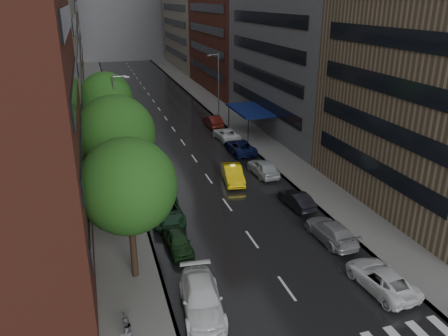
{
  "coord_description": "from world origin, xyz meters",
  "views": [
    {
      "loc": [
        -10.07,
        -15.84,
        16.34
      ],
      "look_at": [
        0.0,
        16.93,
        3.0
      ],
      "focal_mm": 35.0,
      "sensor_mm": 36.0,
      "label": 1
    }
  ],
  "objects": [
    {
      "name": "parked_cars_left",
      "position": [
        -5.4,
        21.66,
        0.74
      ],
      "size": [
        2.75,
        40.8,
        1.61
      ],
      "color": "white",
      "rests_on": "ground"
    },
    {
      "name": "tree_far",
      "position": [
        -8.6,
        32.3,
        6.27
      ],
      "size": [
        5.75,
        5.75,
        9.16
      ],
      "color": "#382619",
      "rests_on": "ground"
    },
    {
      "name": "parked_cars_right",
      "position": [
        5.4,
        21.48,
        0.74
      ],
      "size": [
        2.67,
        42.31,
        1.6
      ],
      "color": "white",
      "rests_on": "ground"
    },
    {
      "name": "ped_black_umbrella",
      "position": [
        -9.69,
        1.93,
        1.38
      ],
      "size": [
        1.05,
        1.03,
        2.09
      ],
      "color": "#504F55",
      "rests_on": "sidewalk_left"
    },
    {
      "name": "street_lamp_right",
      "position": [
        7.72,
        45.0,
        4.89
      ],
      "size": [
        1.74,
        0.22,
        9.0
      ],
      "color": "gray",
      "rests_on": "sidewalk_right"
    },
    {
      "name": "tree_mid",
      "position": [
        -8.6,
        17.15,
        6.64
      ],
      "size": [
        6.09,
        6.09,
        9.7
      ],
      "color": "#382619",
      "rests_on": "ground"
    },
    {
      "name": "buildings_right",
      "position": [
        15.0,
        56.7,
        15.03
      ],
      "size": [
        8.05,
        109.1,
        36.0
      ],
      "color": "#937A5B",
      "rests_on": "ground"
    },
    {
      "name": "building_far",
      "position": [
        0.0,
        118.0,
        16.0
      ],
      "size": [
        40.0,
        14.0,
        32.0
      ],
      "primitive_type": "cube",
      "color": "slate",
      "rests_on": "ground"
    },
    {
      "name": "ground",
      "position": [
        0.0,
        0.0,
        0.0
      ],
      "size": [
        220.0,
        220.0,
        0.0
      ],
      "primitive_type": "plane",
      "color": "gray",
      "rests_on": "ground"
    },
    {
      "name": "street_lamp_left",
      "position": [
        -7.72,
        30.0,
        4.89
      ],
      "size": [
        1.74,
        0.22,
        9.0
      ],
      "color": "gray",
      "rests_on": "sidewalk_left"
    },
    {
      "name": "sidewalk_right",
      "position": [
        9.0,
        50.0,
        0.07
      ],
      "size": [
        4.0,
        140.0,
        0.15
      ],
      "primitive_type": "cube",
      "color": "gray",
      "rests_on": "ground"
    },
    {
      "name": "awning",
      "position": [
        8.98,
        35.0,
        3.13
      ],
      "size": [
        4.0,
        8.0,
        3.12
      ],
      "color": "navy",
      "rests_on": "sidewalk_right"
    },
    {
      "name": "road",
      "position": [
        0.0,
        50.0,
        0.01
      ],
      "size": [
        14.0,
        140.0,
        0.01
      ],
      "primitive_type": "cube",
      "color": "black",
      "rests_on": "ground"
    },
    {
      "name": "buildings_left",
      "position": [
        -15.0,
        58.79,
        15.99
      ],
      "size": [
        8.0,
        108.0,
        38.0
      ],
      "color": "maroon",
      "rests_on": "ground"
    },
    {
      "name": "taxi",
      "position": [
        2.0,
        20.62,
        0.79
      ],
      "size": [
        2.4,
        5.01,
        1.59
      ],
      "primitive_type": "imported",
      "rotation": [
        0.0,
        0.0,
        -0.15
      ],
      "color": "yellow",
      "rests_on": "ground"
    },
    {
      "name": "sidewalk_left",
      "position": [
        -9.0,
        50.0,
        0.07
      ],
      "size": [
        4.0,
        140.0,
        0.15
      ],
      "primitive_type": "cube",
      "color": "gray",
      "rests_on": "ground"
    },
    {
      "name": "tree_near",
      "position": [
        -8.6,
        7.81,
        6.25
      ],
      "size": [
        5.73,
        5.73,
        9.13
      ],
      "color": "#382619",
      "rests_on": "ground"
    }
  ]
}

